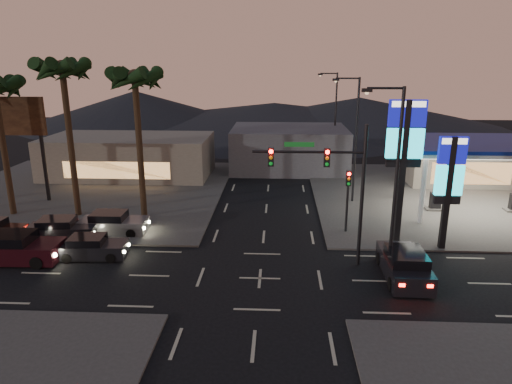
# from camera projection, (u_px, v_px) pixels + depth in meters

# --- Properties ---
(ground) EXTENTS (140.00, 140.00, 0.00)m
(ground) POSITION_uv_depth(u_px,v_px,m) (260.00, 278.00, 24.36)
(ground) COLOR black
(ground) RESTS_ON ground
(corner_lot_ne) EXTENTS (24.00, 24.00, 0.12)m
(corner_lot_ne) POSITION_uv_depth(u_px,v_px,m) (455.00, 196.00, 38.91)
(corner_lot_ne) COLOR #47443F
(corner_lot_ne) RESTS_ON ground
(corner_lot_nw) EXTENTS (24.00, 24.00, 0.12)m
(corner_lot_nw) POSITION_uv_depth(u_px,v_px,m) (88.00, 191.00, 40.47)
(corner_lot_nw) COLOR #47443F
(corner_lot_nw) RESTS_ON ground
(gas_station) EXTENTS (12.20, 8.20, 5.47)m
(gas_station) POSITION_uv_depth(u_px,v_px,m) (483.00, 147.00, 33.68)
(gas_station) COLOR silver
(gas_station) RESTS_ON ground
(convenience_store) EXTENTS (10.00, 6.00, 4.00)m
(convenience_store) POSITION_uv_depth(u_px,v_px,m) (459.00, 162.00, 43.08)
(convenience_store) COLOR #726B5B
(convenience_store) RESTS_ON ground
(pylon_sign_tall) EXTENTS (2.20, 0.35, 9.00)m
(pylon_sign_tall) POSITION_uv_depth(u_px,v_px,m) (405.00, 143.00, 27.45)
(pylon_sign_tall) COLOR black
(pylon_sign_tall) RESTS_ON ground
(pylon_sign_short) EXTENTS (1.60, 0.35, 7.00)m
(pylon_sign_short) POSITION_uv_depth(u_px,v_px,m) (450.00, 176.00, 26.85)
(pylon_sign_short) COLOR black
(pylon_sign_short) RESTS_ON ground
(traffic_signal_mast) EXTENTS (6.10, 0.39, 8.00)m
(traffic_signal_mast) POSITION_uv_depth(u_px,v_px,m) (331.00, 175.00, 24.63)
(traffic_signal_mast) COLOR black
(traffic_signal_mast) RESTS_ON ground
(pedestal_signal) EXTENTS (0.32, 0.39, 4.30)m
(pedestal_signal) POSITION_uv_depth(u_px,v_px,m) (348.00, 191.00, 29.98)
(pedestal_signal) COLOR black
(pedestal_signal) RESTS_ON ground
(streetlight_near) EXTENTS (2.14, 0.25, 10.00)m
(streetlight_near) POSITION_uv_depth(u_px,v_px,m) (393.00, 172.00, 23.40)
(streetlight_near) COLOR black
(streetlight_near) RESTS_ON ground
(streetlight_mid) EXTENTS (2.14, 0.25, 10.00)m
(streetlight_mid) POSITION_uv_depth(u_px,v_px,m) (354.00, 133.00, 35.88)
(streetlight_mid) COLOR black
(streetlight_mid) RESTS_ON ground
(streetlight_far) EXTENTS (2.14, 0.25, 10.00)m
(streetlight_far) POSITION_uv_depth(u_px,v_px,m) (334.00, 113.00, 49.31)
(streetlight_far) COLOR black
(streetlight_far) RESTS_ON ground
(palm_a) EXTENTS (4.41, 4.41, 10.86)m
(palm_a) POSITION_uv_depth(u_px,v_px,m) (135.00, 87.00, 31.30)
(palm_a) COLOR black
(palm_a) RESTS_ON ground
(palm_b) EXTENTS (4.41, 4.41, 11.46)m
(palm_b) POSITION_uv_depth(u_px,v_px,m) (63.00, 79.00, 31.39)
(palm_b) COLOR black
(palm_b) RESTS_ON ground
(billboard) EXTENTS (6.00, 0.30, 8.50)m
(billboard) POSITION_uv_depth(u_px,v_px,m) (9.00, 124.00, 36.07)
(billboard) COLOR black
(billboard) RESTS_ON ground
(building_far_west) EXTENTS (16.00, 8.00, 4.00)m
(building_far_west) POSITION_uv_depth(u_px,v_px,m) (130.00, 156.00, 45.59)
(building_far_west) COLOR #726B5B
(building_far_west) RESTS_ON ground
(building_far_mid) EXTENTS (12.00, 9.00, 4.40)m
(building_far_mid) POSITION_uv_depth(u_px,v_px,m) (289.00, 148.00, 48.60)
(building_far_mid) COLOR #4C4C51
(building_far_mid) RESTS_ON ground
(hill_left) EXTENTS (40.00, 40.00, 6.00)m
(hill_left) POSITION_uv_depth(u_px,v_px,m) (136.00, 108.00, 82.32)
(hill_left) COLOR black
(hill_left) RESTS_ON ground
(hill_right) EXTENTS (50.00, 50.00, 5.00)m
(hill_right) POSITION_uv_depth(u_px,v_px,m) (359.00, 112.00, 80.51)
(hill_right) COLOR black
(hill_right) RESTS_ON ground
(hill_center) EXTENTS (60.00, 60.00, 4.00)m
(hill_center) POSITION_uv_depth(u_px,v_px,m) (274.00, 114.00, 81.38)
(hill_center) COLOR black
(hill_center) RESTS_ON ground
(car_lane_a_front) EXTENTS (4.15, 1.94, 1.32)m
(car_lane_a_front) POSITION_uv_depth(u_px,v_px,m) (92.00, 248.00, 26.81)
(car_lane_a_front) COLOR black
(car_lane_a_front) RESTS_ON ground
(car_lane_a_mid) EXTENTS (5.24, 2.29, 1.69)m
(car_lane_a_mid) POSITION_uv_depth(u_px,v_px,m) (16.00, 248.00, 26.26)
(car_lane_a_mid) COLOR black
(car_lane_a_mid) RESTS_ON ground
(car_lane_b_front) EXTENTS (4.55, 1.96, 1.47)m
(car_lane_b_front) POSITION_uv_depth(u_px,v_px,m) (113.00, 224.00, 30.56)
(car_lane_b_front) COLOR slate
(car_lane_b_front) RESTS_ON ground
(car_lane_b_mid) EXTENTS (4.59, 2.32, 1.45)m
(car_lane_b_mid) POSITION_uv_depth(u_px,v_px,m) (61.00, 230.00, 29.50)
(car_lane_b_mid) COLOR black
(car_lane_b_mid) RESTS_ON ground
(suv_station) EXTENTS (2.22, 4.95, 1.63)m
(suv_station) POSITION_uv_depth(u_px,v_px,m) (404.00, 265.00, 24.21)
(suv_station) COLOR black
(suv_station) RESTS_ON ground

